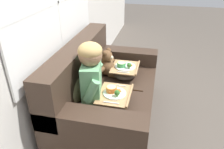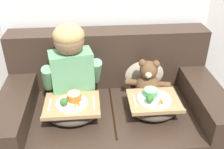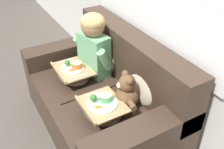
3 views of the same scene
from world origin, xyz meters
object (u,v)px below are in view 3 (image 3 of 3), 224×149
at_px(throw_pillow_behind_teddy, 144,84).
at_px(teddy_bear, 126,93).
at_px(lap_tray_child, 73,73).
at_px(throw_pillow_behind_child, 109,53).
at_px(lap_tray_teddy, 102,109).
at_px(child_figure, 93,42).
at_px(couch, 105,98).

relative_size(throw_pillow_behind_teddy, teddy_bear, 1.12).
bearing_deg(lap_tray_child, teddy_bear, 20.72).
distance_m(throw_pillow_behind_child, lap_tray_teddy, 0.71).
height_order(throw_pillow_behind_teddy, teddy_bear, throw_pillow_behind_teddy).
distance_m(throw_pillow_behind_child, teddy_bear, 0.61).
xyz_separation_m(throw_pillow_behind_child, teddy_bear, (0.59, -0.17, -0.04)).
bearing_deg(lap_tray_teddy, lap_tray_child, 179.99).
relative_size(throw_pillow_behind_teddy, lap_tray_child, 1.01).
relative_size(child_figure, lap_tray_teddy, 1.70).
height_order(teddy_bear, lap_tray_teddy, teddy_bear).
height_order(couch, teddy_bear, couch).
bearing_deg(throw_pillow_behind_child, throw_pillow_behind_teddy, 0.00).
distance_m(teddy_bear, lap_tray_child, 0.63).
bearing_deg(couch, lap_tray_teddy, -31.39).
relative_size(throw_pillow_behind_teddy, lap_tray_teddy, 1.07).
bearing_deg(throw_pillow_behind_teddy, lap_tray_child, -146.06).
bearing_deg(throw_pillow_behind_teddy, couch, -143.56).
bearing_deg(throw_pillow_behind_child, teddy_bear, -16.47).
height_order(couch, throw_pillow_behind_child, couch).
height_order(throw_pillow_behind_teddy, lap_tray_teddy, throw_pillow_behind_teddy).
xyz_separation_m(couch, child_figure, (-0.29, 0.05, 0.45)).
height_order(throw_pillow_behind_child, lap_tray_child, throw_pillow_behind_child).
height_order(throw_pillow_behind_child, teddy_bear, throw_pillow_behind_child).
distance_m(couch, throw_pillow_behind_teddy, 0.46).
distance_m(child_figure, lap_tray_teddy, 0.68).
distance_m(throw_pillow_behind_teddy, lap_tray_child, 0.72).
height_order(lap_tray_child, lap_tray_teddy, lap_tray_teddy).
bearing_deg(child_figure, teddy_bear, -0.32).
bearing_deg(child_figure, couch, -9.06).
bearing_deg(lap_tray_child, child_figure, 90.01).
relative_size(couch, lap_tray_teddy, 4.39).
distance_m(throw_pillow_behind_child, lap_tray_child, 0.41).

